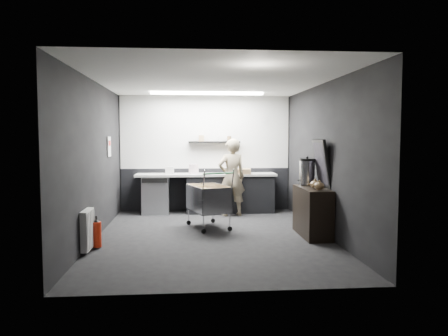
{
  "coord_description": "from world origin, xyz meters",
  "views": [
    {
      "loc": [
        -0.42,
        -7.55,
        1.76
      ],
      "look_at": [
        0.24,
        0.4,
        1.18
      ],
      "focal_mm": 35.0,
      "sensor_mm": 36.0,
      "label": 1
    }
  ],
  "objects": [
    {
      "name": "poster",
      "position": [
        -1.98,
        1.3,
        1.55
      ],
      "size": [
        0.02,
        0.3,
        0.4
      ],
      "primitive_type": "cube",
      "color": "silver",
      "rests_on": "wall_left"
    },
    {
      "name": "cardboard_box",
      "position": [
        0.74,
        2.37,
        0.96
      ],
      "size": [
        0.6,
        0.49,
        0.11
      ],
      "primitive_type": "cube",
      "rotation": [
        0.0,
        0.0,
        -0.12
      ],
      "color": "#9D7E54",
      "rests_on": "prep_counter"
    },
    {
      "name": "dado_panel",
      "position": [
        0.0,
        2.73,
        0.5
      ],
      "size": [
        3.95,
        0.02,
        1.0
      ],
      "primitive_type": "cube",
      "color": "black",
      "rests_on": "wall_back"
    },
    {
      "name": "kitchen_wall_panel",
      "position": [
        0.0,
        2.73,
        1.85
      ],
      "size": [
        3.95,
        0.02,
        1.7
      ],
      "primitive_type": "cube",
      "color": "silver",
      "rests_on": "wall_back"
    },
    {
      "name": "pink_tub",
      "position": [
        -0.28,
        2.42,
        1.01
      ],
      "size": [
        0.22,
        0.22,
        0.22
      ],
      "primitive_type": "cylinder",
      "color": "beige",
      "rests_on": "prep_counter"
    },
    {
      "name": "wall_clock",
      "position": [
        1.4,
        2.72,
        2.15
      ],
      "size": [
        0.2,
        0.03,
        0.2
      ],
      "primitive_type": "cylinder",
      "rotation": [
        1.57,
        0.0,
        0.0
      ],
      "color": "silver",
      "rests_on": "wall_back"
    },
    {
      "name": "wall_left",
      "position": [
        -2.0,
        0.0,
        1.35
      ],
      "size": [
        0.0,
        5.5,
        5.5
      ],
      "primitive_type": "plane",
      "rotation": [
        1.57,
        0.0,
        1.57
      ],
      "color": "black",
      "rests_on": "floor"
    },
    {
      "name": "poster_red_band",
      "position": [
        -1.98,
        1.3,
        1.62
      ],
      "size": [
        0.02,
        0.22,
        0.1
      ],
      "primitive_type": "cube",
      "color": "red",
      "rests_on": "poster"
    },
    {
      "name": "prep_counter",
      "position": [
        0.14,
        2.42,
        0.46
      ],
      "size": [
        3.2,
        0.61,
        0.9
      ],
      "color": "black",
      "rests_on": "floor"
    },
    {
      "name": "floating_shelf",
      "position": [
        0.2,
        2.62,
        1.62
      ],
      "size": [
        1.2,
        0.22,
        0.04
      ],
      "primitive_type": "cube",
      "color": "black",
      "rests_on": "wall_back"
    },
    {
      "name": "person",
      "position": [
        0.54,
        1.97,
        0.85
      ],
      "size": [
        0.7,
        0.53,
        1.7
      ],
      "primitive_type": "imported",
      "rotation": [
        0.0,
        0.0,
        3.36
      ],
      "color": "#C2B99A",
      "rests_on": "floor"
    },
    {
      "name": "shopping_cart",
      "position": [
        -0.03,
        0.72,
        0.53
      ],
      "size": [
        0.89,
        1.18,
        1.11
      ],
      "color": "silver",
      "rests_on": "floor"
    },
    {
      "name": "sideboard",
      "position": [
        1.78,
        -0.07,
        0.54
      ],
      "size": [
        0.49,
        1.14,
        1.7
      ],
      "color": "black",
      "rests_on": "floor"
    },
    {
      "name": "wall_front",
      "position": [
        0.0,
        -2.75,
        1.35
      ],
      "size": [
        5.5,
        0.0,
        5.5
      ],
      "primitive_type": "plane",
      "rotation": [
        -1.57,
        0.0,
        0.0
      ],
      "color": "black",
      "rests_on": "floor"
    },
    {
      "name": "ceiling_strip",
      "position": [
        0.0,
        1.85,
        2.67
      ],
      "size": [
        2.4,
        0.2,
        0.04
      ],
      "primitive_type": "cube",
      "color": "white",
      "rests_on": "ceiling"
    },
    {
      "name": "wall_back",
      "position": [
        0.0,
        2.75,
        1.35
      ],
      "size": [
        5.5,
        0.0,
        5.5
      ],
      "primitive_type": "plane",
      "rotation": [
        1.57,
        0.0,
        0.0
      ],
      "color": "black",
      "rests_on": "floor"
    },
    {
      "name": "white_container",
      "position": [
        -0.83,
        2.37,
        0.98
      ],
      "size": [
        0.19,
        0.15,
        0.17
      ],
      "primitive_type": "cube",
      "rotation": [
        0.0,
        0.0,
        -0.02
      ],
      "color": "silver",
      "rests_on": "prep_counter"
    },
    {
      "name": "floor",
      "position": [
        0.0,
        0.0,
        0.0
      ],
      "size": [
        5.5,
        5.5,
        0.0
      ],
      "primitive_type": "plane",
      "color": "black",
      "rests_on": "ground"
    },
    {
      "name": "ceiling",
      "position": [
        0.0,
        0.0,
        2.7
      ],
      "size": [
        5.5,
        5.5,
        0.0
      ],
      "primitive_type": "plane",
      "rotation": [
        3.14,
        0.0,
        0.0
      ],
      "color": "white",
      "rests_on": "wall_back"
    },
    {
      "name": "fire_extinguisher",
      "position": [
        -1.85,
        -0.68,
        0.24
      ],
      "size": [
        0.15,
        0.15,
        0.49
      ],
      "color": "#A81F0B",
      "rests_on": "floor"
    },
    {
      "name": "radiator",
      "position": [
        -1.94,
        -0.9,
        0.35
      ],
      "size": [
        0.1,
        0.5,
        0.6
      ],
      "primitive_type": "cube",
      "color": "silver",
      "rests_on": "wall_left"
    },
    {
      "name": "wall_right",
      "position": [
        2.0,
        0.0,
        1.35
      ],
      "size": [
        0.0,
        5.5,
        5.5
      ],
      "primitive_type": "plane",
      "rotation": [
        1.57,
        0.0,
        -1.57
      ],
      "color": "black",
      "rests_on": "floor"
    }
  ]
}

